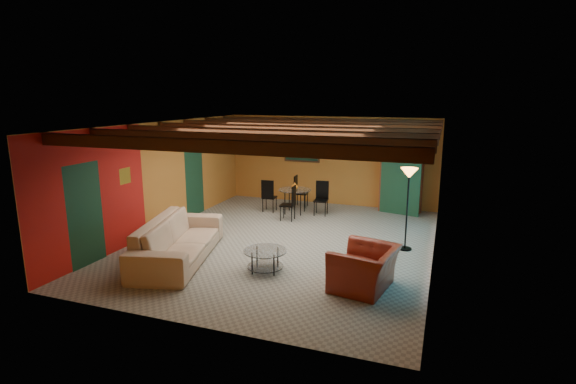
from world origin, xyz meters
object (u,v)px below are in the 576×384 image
at_px(coffee_table, 265,260).
at_px(dining_table, 295,197).
at_px(armchair, 365,268).
at_px(vase, 295,177).
at_px(potted_plant, 404,137).
at_px(floor_lamp, 407,209).
at_px(sofa, 179,240).
at_px(armoire, 401,179).

bearing_deg(coffee_table, dining_table, 101.45).
bearing_deg(armchair, coffee_table, -83.78).
relative_size(armchair, vase, 5.70).
bearing_deg(potted_plant, coffee_table, -110.03).
xyz_separation_m(dining_table, floor_lamp, (3.29, -2.08, 0.43)).
bearing_deg(sofa, floor_lamp, -77.80).
height_order(coffee_table, potted_plant, potted_plant).
distance_m(armoire, potted_plant, 1.20).
bearing_deg(vase, potted_plant, 22.39).
height_order(armoire, potted_plant, potted_plant).
bearing_deg(floor_lamp, vase, 147.71).
bearing_deg(dining_table, floor_lamp, -32.29).
height_order(armchair, dining_table, dining_table).
bearing_deg(potted_plant, vase, -157.61).
distance_m(floor_lamp, potted_plant, 3.51).
bearing_deg(floor_lamp, dining_table, 147.71).
distance_m(dining_table, floor_lamp, 3.91).
relative_size(coffee_table, vase, 4.13).
xyz_separation_m(coffee_table, floor_lamp, (2.42, 2.17, 0.70)).
xyz_separation_m(armchair, floor_lamp, (0.49, 2.31, 0.54)).
xyz_separation_m(floor_lamp, vase, (-3.29, 2.08, 0.15)).
bearing_deg(coffee_table, potted_plant, 69.97).
bearing_deg(sofa, armoire, -50.26).
distance_m(armchair, vase, 5.25).
distance_m(armoire, vase, 3.07).
relative_size(coffee_table, potted_plant, 1.82).
xyz_separation_m(armchair, armoire, (0.04, 5.55, 0.59)).
distance_m(sofa, armchair, 3.85).
xyz_separation_m(coffee_table, potted_plant, (1.97, 5.42, 1.95)).
distance_m(armchair, potted_plant, 5.84).
distance_m(sofa, dining_table, 4.41).
relative_size(coffee_table, armoire, 0.43).
bearing_deg(armchair, dining_table, -137.17).
xyz_separation_m(dining_table, potted_plant, (2.84, 1.17, 1.68)).
distance_m(sofa, floor_lamp, 4.88).
xyz_separation_m(armoire, floor_lamp, (0.45, -3.24, -0.05)).
xyz_separation_m(sofa, armoire, (3.88, 5.45, 0.54)).
xyz_separation_m(sofa, armchair, (3.84, -0.10, -0.05)).
bearing_deg(vase, armoire, 22.39).
xyz_separation_m(armchair, vase, (-2.80, 4.39, 0.69)).
bearing_deg(vase, coffee_table, -78.55).
relative_size(dining_table, armoire, 0.96).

